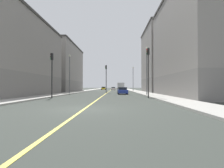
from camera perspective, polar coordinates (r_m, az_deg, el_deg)
The scene contains 20 objects.
ground_plane at distance 12.55m, azimuth -8.60°, elevation -7.72°, with size 400.00×400.00×0.00m, color #303530.
sidewalk_left at distance 61.61m, azimuth 7.05°, elevation -2.11°, with size 3.18×168.00×0.15m, color #9E9B93.
sidewalk_right at distance 62.18m, azimuth -8.51°, elevation -2.10°, with size 3.18×168.00×0.15m, color #9E9B93.
lane_center_stripe at distance 61.33m, azimuth -0.77°, elevation -2.19°, with size 0.16×154.00×0.01m, color #E5D14C.
building_left_near at distance 31.34m, azimuth 25.29°, elevation 11.16°, with size 9.71×21.00×15.90m.
building_left_mid at distance 50.46m, azimuth 15.73°, elevation 7.13°, with size 9.71×16.53×16.85m.
building_right_corner at distance 34.12m, azimuth -28.54°, elevation 7.48°, with size 9.71×22.28×12.70m.
building_right_midblock at distance 57.90m, azimuth -15.70°, elevation 4.71°, with size 9.71×23.12×14.03m.
traffic_light_left_near at distance 24.65m, azimuth 11.18°, elevation 5.52°, with size 0.40×0.32×6.58m.
traffic_light_right_near at distance 25.70m, azimuth -18.21°, elevation 4.48°, with size 0.40×0.32×5.95m.
traffic_light_median_far at distance 42.36m, azimuth -1.84°, elevation 2.76°, with size 0.40×0.32×6.44m.
street_lamp_left_near at distance 31.88m, azimuth 10.76°, elevation 5.51°, with size 0.36×0.36×8.13m.
street_lamp_right_near at distance 38.72m, azimuth -13.03°, elevation 4.20°, with size 0.36×0.36×7.88m.
street_lamp_left_far at distance 56.38m, azimuth 6.58°, elevation 2.35°, with size 0.36×0.36×7.34m.
car_blue at distance 36.50m, azimuth 3.28°, elevation -2.12°, with size 2.01×4.62×1.37m.
car_green at distance 44.78m, azimuth 3.22°, elevation -1.93°, with size 1.97×4.05×1.25m.
car_orange at distance 78.19m, azimuth 2.34°, elevation -1.44°, with size 1.93×4.03×1.22m.
car_yellow at distance 81.98m, azimuth -2.63°, elevation -1.35°, with size 1.91×4.44×1.41m.
car_white at distance 79.84m, azimuth 0.38°, elevation -1.40°, with size 1.95×4.31×1.29m.
box_truck at distance 68.53m, azimuth 2.72°, elevation -0.73°, with size 2.55×7.12×2.88m.
Camera 1 is at (2.12, -12.27, 1.52)m, focal length 29.39 mm.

